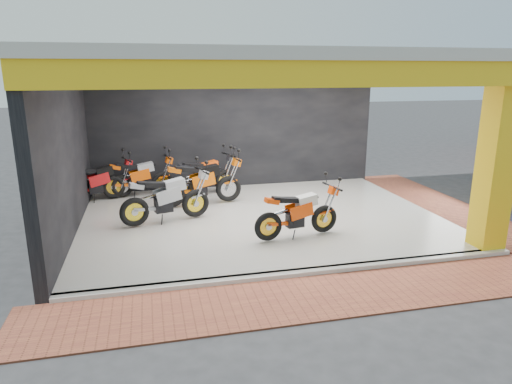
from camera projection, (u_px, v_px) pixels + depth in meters
ground at (287, 253)px, 8.67m from camera, size 80.00×80.00×0.00m
showroom_floor at (261, 218)px, 10.53m from camera, size 8.00×6.00×0.10m
showroom_ceiling at (262, 58)px, 9.62m from camera, size 8.40×6.40×0.20m
back_wall at (235, 129)px, 13.01m from camera, size 8.20×0.20×3.50m
left_wall at (64, 153)px, 9.18m from camera, size 0.20×6.20×3.50m
corner_column at (496, 161)px, 8.35m from camera, size 0.50×0.50×3.50m
header_beam_front at (310, 74)px, 6.88m from camera, size 8.40×0.30×0.40m
header_beam_right at (428, 73)px, 10.59m from camera, size 0.30×6.40×0.40m
floor_kerb at (305, 273)px, 7.69m from camera, size 8.00×0.20×0.10m
paver_front at (322, 296)px, 6.97m from camera, size 9.00×1.40×0.03m
paver_right at (444, 206)px, 11.62m from camera, size 1.40×7.00×0.03m
moto_hero at (325, 206)px, 9.28m from camera, size 2.02×1.01×1.18m
moto_row_a at (195, 190)px, 10.25m from camera, size 2.26×1.31×1.30m
moto_row_b at (228, 176)px, 11.47m from camera, size 2.31×1.12×1.36m
moto_row_c at (224, 170)px, 12.50m from camera, size 2.15×1.42×1.23m
moto_row_d at (122, 175)px, 11.92m from camera, size 2.11×1.35×1.21m
moto_row_e at (162, 172)px, 12.29m from camera, size 2.08×1.06×1.21m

